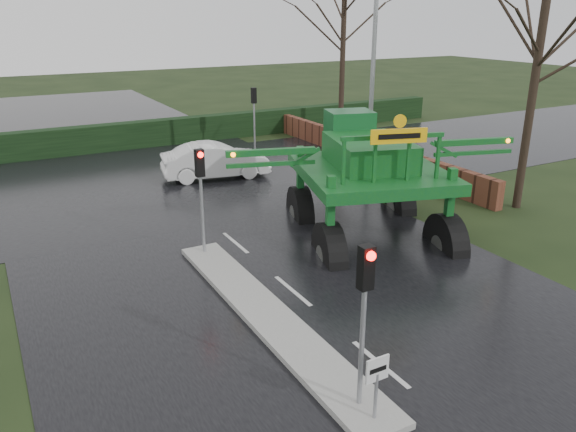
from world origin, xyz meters
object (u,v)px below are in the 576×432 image
traffic_signal_near (365,293)px  crop_sprayer (329,174)px  traffic_signal_far (254,105)px  white_sedan (216,178)px  keep_left_sign (377,378)px  traffic_signal_mid (201,179)px  street_light_right (368,48)px

traffic_signal_near → crop_sprayer: (3.58, 6.78, 0.10)m
traffic_signal_near → traffic_signal_far: (7.80, 21.02, 0.00)m
traffic_signal_far → white_sedan: (-4.04, -4.18, -2.59)m
keep_left_sign → traffic_signal_near: size_ratio=0.38×
traffic_signal_mid → traffic_signal_far: 14.75m
traffic_signal_near → traffic_signal_mid: (0.00, 8.50, 0.00)m
keep_left_sign → traffic_signal_far: size_ratio=0.38×
crop_sprayer → white_sedan: (0.19, 10.06, -2.69)m
traffic_signal_mid → street_light_right: 11.05m
traffic_signal_far → crop_sprayer: size_ratio=0.36×
traffic_signal_near → traffic_signal_mid: same height
white_sedan → street_light_right: bearing=-113.3°
keep_left_sign → street_light_right: 17.23m
traffic_signal_near → traffic_signal_mid: size_ratio=1.00×
street_light_right → white_sedan: (-5.73, 3.83, -5.99)m
traffic_signal_near → crop_sprayer: 7.67m
traffic_signal_mid → traffic_signal_near: bearing=-90.0°
crop_sprayer → traffic_signal_near: bearing=-101.2°
keep_left_sign → crop_sprayer: 8.27m
street_light_right → crop_sprayer: bearing=-133.5°
keep_left_sign → street_light_right: street_light_right is taller
crop_sprayer → white_sedan: bearing=105.6°
traffic_signal_far → street_light_right: street_light_right is taller
traffic_signal_far → traffic_signal_near: bearing=69.6°
traffic_signal_near → traffic_signal_far: 22.42m
street_light_right → white_sedan: 9.13m
traffic_signal_near → white_sedan: size_ratio=0.70×
traffic_signal_far → street_light_right: (1.69, -8.01, 3.40)m
street_light_right → traffic_signal_mid: bearing=-154.6°
traffic_signal_mid → traffic_signal_far: bearing=58.1°
crop_sprayer → traffic_signal_mid: bearing=171.0°
traffic_signal_mid → crop_sprayer: bearing=-25.7°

